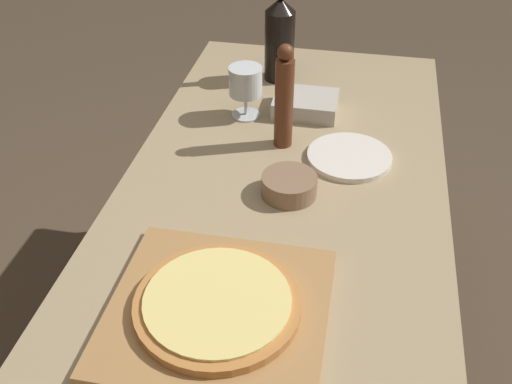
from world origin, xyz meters
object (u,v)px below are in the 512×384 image
Objects in this scene: pizza at (217,303)px; small_bowl at (289,186)px; wine_bottle at (280,38)px; pepper_mill at (284,99)px; wine_glass at (246,83)px.

small_bowl is at bearing 79.31° from pizza.
wine_bottle is 0.36m from pepper_mill.
pizza is at bearing -100.69° from small_bowl.
pizza is 2.37× the size of small_bowl.
pepper_mill is (0.07, -0.36, 0.00)m from wine_bottle.
pizza is 0.93m from wine_bottle.
wine_glass is at bearing 117.21° from small_bowl.
small_bowl is (0.11, -0.56, -0.10)m from wine_bottle.
pepper_mill is 1.89× the size of wine_glass.
wine_bottle is 2.55× the size of small_bowl.
pizza is 2.09× the size of wine_glass.
pizza is at bearing -92.40° from pepper_mill.
wine_bottle reaches higher than pizza.
pepper_mill is at bearing -45.24° from wine_glass.
wine_bottle reaches higher than small_bowl.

